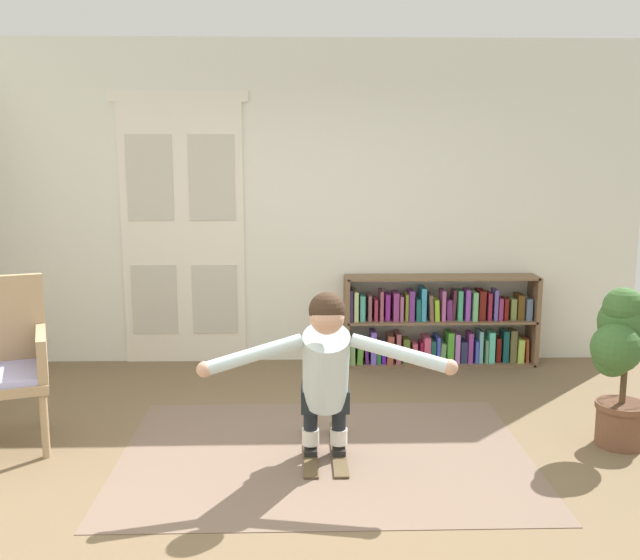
# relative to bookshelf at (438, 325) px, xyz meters

# --- Properties ---
(ground_plane) EXTENTS (7.20, 7.20, 0.00)m
(ground_plane) POSITION_rel_bookshelf_xyz_m (-1.13, -2.39, -0.36)
(ground_plane) COLOR brown
(back_wall) EXTENTS (6.00, 0.10, 2.90)m
(back_wall) POSITION_rel_bookshelf_xyz_m (-1.13, 0.21, 1.09)
(back_wall) COLOR silver
(back_wall) RESTS_ON ground
(double_door) EXTENTS (1.22, 0.05, 2.45)m
(double_door) POSITION_rel_bookshelf_xyz_m (-2.31, 0.15, 0.87)
(double_door) COLOR silver
(double_door) RESTS_ON ground
(rug) EXTENTS (2.60, 1.88, 0.01)m
(rug) POSITION_rel_bookshelf_xyz_m (-1.10, -1.99, -0.36)
(rug) COLOR #745E4F
(rug) RESTS_ON ground
(bookshelf) EXTENTS (1.75, 0.30, 0.82)m
(bookshelf) POSITION_rel_bookshelf_xyz_m (0.00, 0.00, 0.00)
(bookshelf) COLOR brown
(bookshelf) RESTS_ON ground
(potted_plant) EXTENTS (0.46, 0.49, 1.05)m
(potted_plant) POSITION_rel_bookshelf_xyz_m (0.83, -1.86, 0.27)
(potted_plant) COLOR brown
(potted_plant) RESTS_ON ground
(skis_pair) EXTENTS (0.27, 0.74, 0.07)m
(skis_pair) POSITION_rel_bookshelf_xyz_m (-1.10, -1.96, -0.34)
(skis_pair) COLOR brown
(skis_pair) RESTS_ON rug
(person_skier) EXTENTS (1.46, 0.60, 1.05)m
(person_skier) POSITION_rel_bookshelf_xyz_m (-1.10, -2.18, 0.29)
(person_skier) COLOR white
(person_skier) RESTS_ON skis_pair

